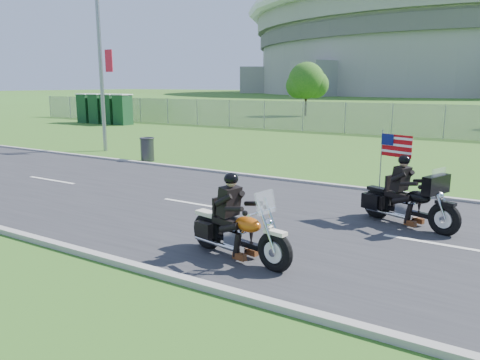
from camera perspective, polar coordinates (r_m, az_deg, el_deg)
The scene contains 15 objects.
ground at distance 11.37m, azimuth 2.86°, elevation -4.51°, with size 420.00×420.00×0.00m, color #39581B.
road at distance 11.37m, azimuth 2.86°, elevation -4.41°, with size 120.00×8.00×0.04m, color #28282B.
curb_north at distance 14.93m, azimuth 10.41°, elevation -0.58°, with size 120.00×0.18×0.12m, color #9E9B93.
curb_south at distance 8.24m, azimuth -11.15°, elevation -10.76°, with size 120.00×0.18×0.12m, color #9E9B93.
fence at distance 31.38m, azimuth 12.70°, elevation 7.40°, with size 60.00×0.03×2.00m, color gray.
stadium at distance 181.77m, azimuth 24.53°, elevation 14.54°, with size 140.40×140.40×29.20m.
streetlight at distance 23.52m, azimuth -16.41°, elevation 17.23°, with size 0.90×2.46×10.00m.
porta_toilet_a at distance 38.13m, azimuth -14.10°, elevation 8.26°, with size 1.10×1.10×2.30m, color #133C1C.
porta_toilet_b at distance 39.14m, azimuth -15.55°, elevation 8.27°, with size 1.10×1.10×2.30m, color #133C1C.
porta_toilet_c at distance 40.18m, azimuth -16.92°, elevation 8.27°, with size 1.10×1.10×2.30m, color #133C1C.
porta_toilet_d at distance 41.23m, azimuth -18.23°, elevation 8.26°, with size 1.10×1.10×2.30m, color #133C1C.
tree_fence_mid at distance 47.66m, azimuth 8.16°, elevation 11.69°, with size 3.96×3.69×5.30m.
motorcycle_lead at distance 8.52m, azimuth -0.31°, elevation -6.47°, with size 2.38×0.88×1.61m.
motorcycle_follow at distance 11.10m, azimuth 19.89°, elevation -2.65°, with size 2.32×1.19×2.01m.
trash_can at distance 19.84m, azimuth -11.24°, elevation 3.64°, with size 0.55×0.55×0.96m, color #39393E.
Camera 1 is at (5.26, -9.58, 3.16)m, focal length 35.00 mm.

